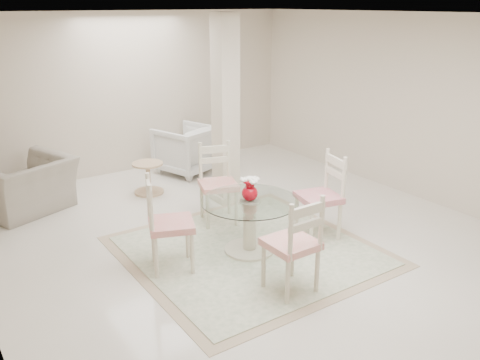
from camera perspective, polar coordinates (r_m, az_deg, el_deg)
ground at (r=6.43m, az=0.97°, el=-6.70°), size 7.00×7.00×0.00m
room_shell at (r=5.86m, az=1.08°, el=9.83°), size 6.02×7.02×2.71m
column at (r=7.29m, az=-1.64°, el=7.67°), size 0.30×0.30×2.70m
area_rug at (r=6.14m, az=1.06°, el=-7.95°), size 2.78×2.78×0.02m
dining_table at (r=6.00m, az=1.08°, el=-5.18°), size 1.14×1.14×0.66m
red_vase at (r=5.82m, az=1.15°, el=-0.95°), size 0.22×0.21×0.29m
dining_chair_east at (r=6.36m, az=9.47°, el=-1.08°), size 0.57×0.57×1.20m
dining_chair_north at (r=6.77m, az=-2.60°, el=0.34°), size 0.60×0.60×1.18m
dining_chair_west at (r=5.56m, az=-8.56°, el=-4.18°), size 0.61×0.61×1.19m
dining_chair_south at (r=5.07m, az=6.33°, el=-6.52°), size 0.48×0.48×1.18m
recliner_taupe at (r=7.76m, az=-22.93°, el=-0.59°), size 1.47×1.38×0.76m
armchair_white at (r=8.86m, az=-6.05°, el=3.45°), size 1.12×1.14×0.82m
side_table at (r=8.00m, az=-10.25°, el=0.09°), size 0.47×0.47×0.49m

